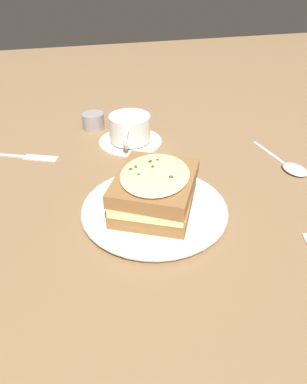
{
  "coord_description": "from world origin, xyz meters",
  "views": [
    {
      "loc": [
        0.46,
        -0.12,
        0.38
      ],
      "look_at": [
        -0.02,
        -0.0,
        0.04
      ],
      "focal_mm": 35.0,
      "sensor_mm": 36.0,
      "label": 1
    }
  ],
  "objects": [
    {
      "name": "sandwich",
      "position": [
        -0.02,
        0.0,
        0.05
      ],
      "size": [
        0.18,
        0.18,
        0.07
      ],
      "rotation": [
        0.0,
        0.0,
        5.83
      ],
      "color": "olive",
      "rests_on": "dinner_plate"
    },
    {
      "name": "condiment_pot",
      "position": [
        -0.38,
        -0.06,
        0.02
      ],
      "size": [
        0.05,
        0.05,
        0.04
      ],
      "primitive_type": "cylinder",
      "color": "gray",
      "rests_on": "ground_plane"
    },
    {
      "name": "dinner_plate",
      "position": [
        -0.02,
        -0.0,
        0.01
      ],
      "size": [
        0.24,
        0.24,
        0.02
      ],
      "color": "silver",
      "rests_on": "ground_plane"
    },
    {
      "name": "spoon",
      "position": [
        -0.09,
        0.3,
        0.0
      ],
      "size": [
        0.17,
        0.05,
        0.01
      ],
      "rotation": [
        0.0,
        0.0,
        4.86
      ],
      "color": "silver",
      "rests_on": "ground_plane"
    },
    {
      "name": "fork",
      "position": [
        -0.27,
        -0.22,
        0.0
      ],
      "size": [
        0.09,
        0.18,
        0.0
      ],
      "rotation": [
        0.0,
        0.0,
        5.88
      ],
      "color": "silver",
      "rests_on": "ground_plane"
    },
    {
      "name": "ground_plane",
      "position": [
        0.0,
        0.0,
        0.0
      ],
      "size": [
        2.4,
        2.4,
        0.0
      ],
      "primitive_type": "plane",
      "color": "olive"
    },
    {
      "name": "teacup_with_saucer",
      "position": [
        -0.28,
        0.01,
        0.03
      ],
      "size": [
        0.15,
        0.14,
        0.06
      ],
      "rotation": [
        0.0,
        0.0,
        5.97
      ],
      "color": "silver",
      "rests_on": "ground_plane"
    }
  ]
}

